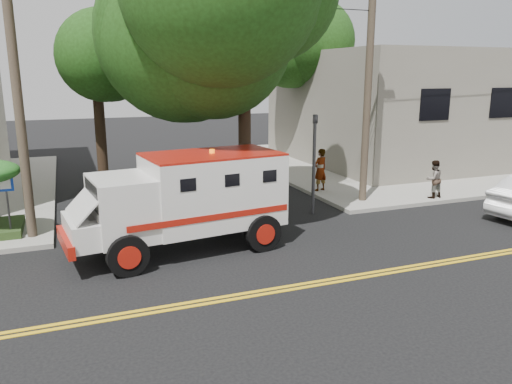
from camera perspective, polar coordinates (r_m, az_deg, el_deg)
name	(u,v)px	position (r m, az deg, el deg)	size (l,w,h in m)	color
ground	(279,290)	(12.05, 2.59, -11.12)	(100.00, 100.00, 0.00)	black
sidewalk_ne	(399,161)	(29.99, 16.06, 3.44)	(17.00, 17.00, 0.15)	gray
building_right	(419,106)	(30.96, 18.12, 9.34)	(14.00, 12.00, 6.00)	slate
utility_pole_left	(17,91)	(16.08, -25.66, 10.34)	(0.28, 0.28, 9.00)	#382D23
utility_pole_right	(368,87)	(19.46, 12.69, 11.63)	(0.28, 0.28, 9.00)	#382D23
tree_main	(259,5)	(17.58, 0.39, 20.61)	(6.08, 5.70, 9.85)	black
tree_left	(104,55)	(21.89, -17.03, 14.76)	(4.48, 4.20, 7.70)	black
tree_right	(312,53)	(29.03, 6.41, 15.50)	(4.80, 4.50, 8.20)	black
traffic_signal	(314,153)	(17.88, 6.66, 4.40)	(0.15, 0.18, 3.60)	#3F3F42
accessibility_sign	(7,198)	(16.69, -26.58, -0.60)	(0.45, 0.10, 2.02)	#3F3F42
armored_truck	(187,197)	(14.29, -7.86, -0.55)	(6.34, 3.09, 2.78)	silver
pedestrian_a	(320,170)	(21.16, 7.36, 2.54)	(0.65, 0.43, 1.79)	gray
pedestrian_b	(434,179)	(21.00, 19.64, 1.39)	(0.74, 0.57, 1.52)	gray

